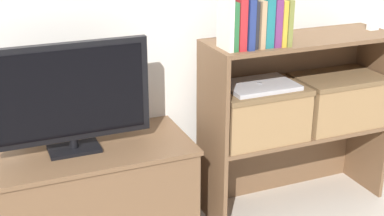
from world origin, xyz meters
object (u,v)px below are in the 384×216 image
Objects in this scene: book_ivory at (225,21)px; book_charcoal at (251,24)px; book_mustard at (277,22)px; storage_basket_left at (258,111)px; tv at (70,95)px; baby_monitor at (373,21)px; book_olive at (282,21)px; book_teal at (264,17)px; book_tan at (256,23)px; book_navy at (245,18)px; storage_basket_right at (337,98)px; tv_stand at (79,197)px; book_plum at (271,18)px; laptop at (260,85)px; book_forest at (230,25)px; book_crimson at (237,23)px.

book_charcoal is at bearing 0.00° from book_ivory.
book_mustard is 0.44m from storage_basket_left.
tv is 5.62× the size of baby_monitor.
book_teal is at bearing -180.00° from book_olive.
book_tan is at bearing -0.00° from book_charcoal.
book_mustard is 1.67× the size of baby_monitor.
tv is 0.82m from book_navy.
book_charcoal is at bearing -175.48° from storage_basket_right.
tv_stand is 1.18m from book_plum.
book_navy reaches higher than laptop.
storage_basket_left reaches higher than tv_stand.
book_navy is at bearing 180.00° from book_olive.
book_forest is 0.48× the size of storage_basket_left.
book_plum is 0.06m from book_olive.
book_teal is 0.47m from storage_basket_left.
book_charcoal is 1.70× the size of baby_monitor.
book_tan is at bearing -0.00° from book_crimson.
baby_monitor is (0.60, 0.06, -0.06)m from book_mustard.
book_plum is 0.54× the size of storage_basket_right.
tv_stand is at bearing 172.08° from book_tan.
tv is 2.63× the size of book_navy.
book_olive is at bearing -6.85° from tv_stand.
book_crimson is 0.47m from storage_basket_left.
laptop is at bearing 26.59° from book_charcoal.
book_ivory is at bearing 180.00° from book_tan.
tv_stand is at bearing 172.74° from book_plum.
book_mustard is (0.92, -0.11, 0.75)m from tv_stand.
book_plum is 0.33m from laptop.
book_tan is 1.71× the size of baby_monitor.
tv_stand is 1.10m from book_charcoal.
baby_monitor is 0.28× the size of storage_basket_right.
baby_monitor is at bearing 4.37° from book_navy.
book_teal is at bearing -0.00° from book_navy.
storage_basket_left is at bearing 11.63° from book_ivory.
book_mustard is at bearing -0.00° from book_ivory.
tv is 3.31× the size of book_charcoal.
book_charcoal is 0.99× the size of book_tan.
book_teal reaches higher than book_olive.
tv is 0.94m from book_plum.
book_crimson is at bearing -8.85° from tv.
book_teal is at bearing -7.49° from tv.
tv_stand is 3.99× the size of book_navy.
tv is at bearing 173.06° from book_mustard.
laptop is at bearing -4.54° from tv.
book_tan is at bearing -142.74° from storage_basket_left.
book_crimson is at bearing 180.00° from book_teal.
tv_stand is 5.04× the size of book_olive.
tv is 2.90× the size of book_plum.
baby_monitor is (0.85, 0.06, -0.08)m from book_ivory.
book_mustard is (0.13, -0.00, -0.00)m from book_charcoal.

